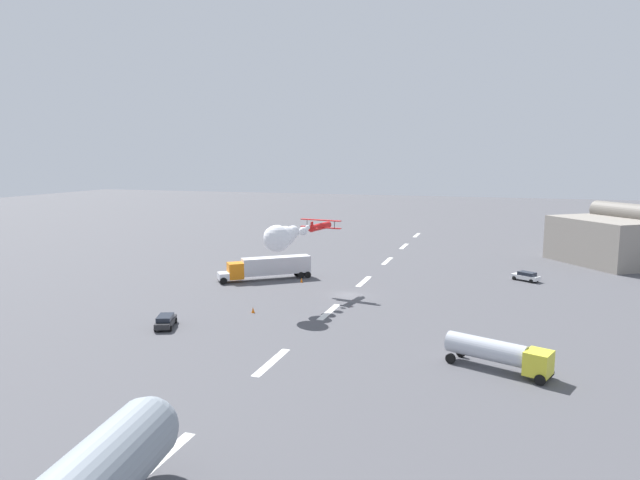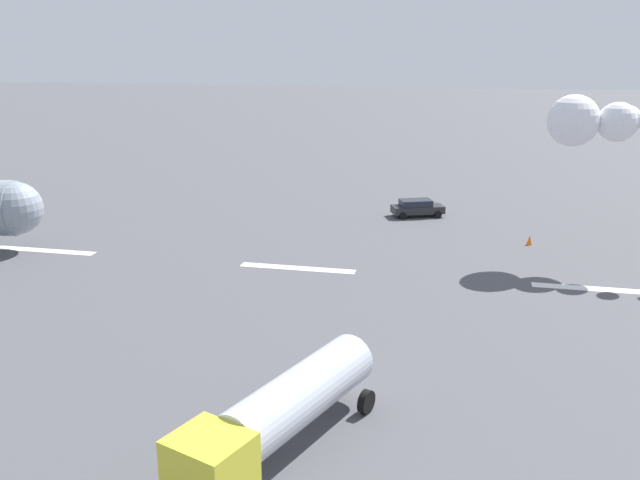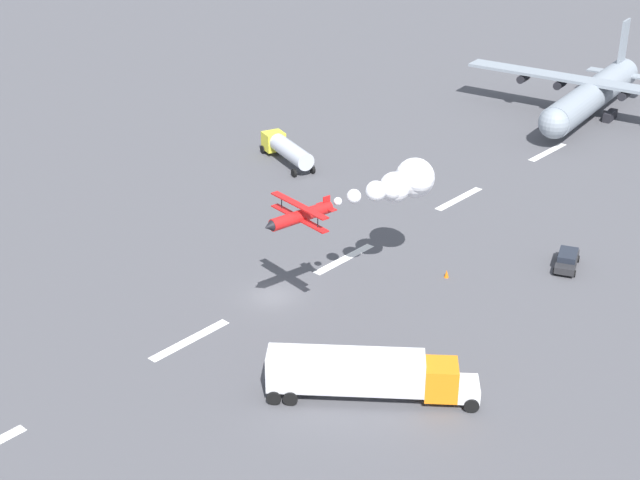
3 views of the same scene
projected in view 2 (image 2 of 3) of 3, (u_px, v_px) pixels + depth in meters
name	position (u px, v px, depth m)	size (l,w,h in m)	color
runway_stripe_4	(598.00, 289.00, 42.25)	(8.00, 0.90, 0.01)	white
runway_stripe_5	(298.00, 268.00, 46.26)	(8.00, 0.90, 0.01)	white
runway_stripe_6	(45.00, 250.00, 50.27)	(8.00, 0.90, 0.01)	white
stunt_biplane_red	(608.00, 120.00, 45.64)	(18.14, 7.08, 3.52)	red
fuel_tanker_truck	(279.00, 412.00, 24.61)	(5.95, 10.20, 2.90)	yellow
followme_car_yellow	(417.00, 207.00, 60.27)	(4.90, 3.35, 1.52)	#262628
traffic_cone_far	(530.00, 240.00, 51.68)	(0.44, 0.44, 0.75)	orange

